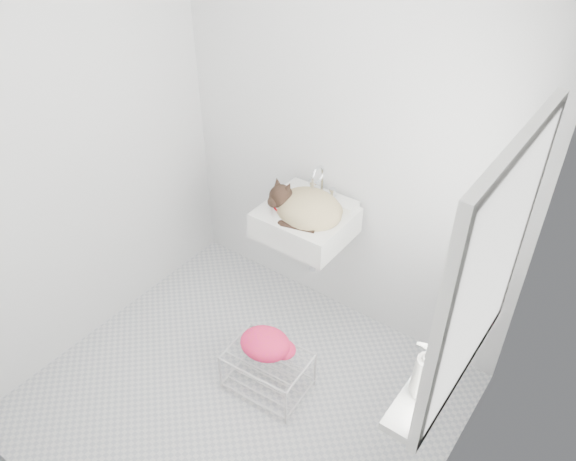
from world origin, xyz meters
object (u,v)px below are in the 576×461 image
Objects in this scene: sink at (306,211)px; bottle_b at (443,360)px; bottle_c at (453,344)px; wire_rack at (268,369)px; cat at (306,208)px; bottle_a at (421,393)px.

sink is 2.45× the size of bottle_b.
bottle_c is at bearing -22.62° from sink.
wire_rack is (0.15, -0.57, -0.70)m from sink.
cat reaches higher than bottle_a.
cat is at bearing 153.01° from bottle_b.
sink is 1.22m from bottle_b.
bottle_b is (0.93, 0.01, 0.70)m from wire_rack.
sink is at bearing 157.38° from bottle_c.
bottle_a reaches higher than wire_rack.
bottle_c is (0.93, 0.12, 0.70)m from wire_rack.
sink reaches higher than bottle_c.
cat is (0.01, -0.02, 0.04)m from sink.
sink is 2.64× the size of bottle_c.
bottle_a is at bearing -35.33° from sink.
bottle_b is at bearing 90.00° from bottle_a.
cat is at bearing 103.88° from wire_rack.
cat is 1.15m from bottle_c.
cat reaches higher than bottle_b.
sink is 1.23× the size of cat.
bottle_b is (1.07, -0.54, -0.04)m from cat.
bottle_c is at bearing 90.00° from bottle_b.
cat is 0.94m from wire_rack.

